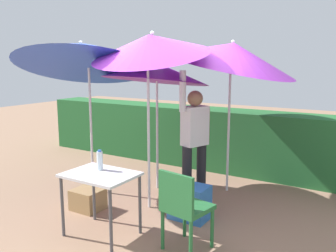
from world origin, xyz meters
TOP-DOWN VIEW (x-y plane):
  - ground_plane at (0.00, 0.00)m, footprint 24.00×24.00m
  - hedge_row at (0.00, 2.19)m, footprint 8.00×0.70m
  - umbrella_rainbow at (-0.43, 0.65)m, footprint 1.65×1.67m
  - umbrella_orange at (-0.05, -0.06)m, footprint 1.57×1.58m
  - umbrella_yellow at (0.59, 1.15)m, footprint 2.00×1.97m
  - umbrella_navy at (-1.23, -0.03)m, footprint 2.12×2.04m
  - person_vendor at (0.32, 0.51)m, footprint 0.33×0.55m
  - chair_plastic at (0.89, -0.85)m, footprint 0.51×0.51m
  - cooler_box at (0.57, -0.10)m, footprint 0.48×0.34m
  - crate_cardboard at (-0.76, -0.56)m, footprint 0.39×0.35m
  - folding_table at (-0.10, -1.02)m, footprint 0.80×0.60m
  - bottle_water at (-0.19, -0.92)m, footprint 0.07×0.07m

SIDE VIEW (x-z plane):
  - ground_plane at x=0.00m, z-range 0.00..0.00m
  - crate_cardboard at x=-0.76m, z-range 0.00..0.28m
  - cooler_box at x=0.57m, z-range 0.00..0.45m
  - chair_plastic at x=0.89m, z-range 0.07..0.96m
  - hedge_row at x=0.00m, z-range 0.00..1.12m
  - folding_table at x=-0.10m, z-range 0.28..1.03m
  - bottle_water at x=-0.19m, z-range 0.74..0.98m
  - person_vendor at x=0.32m, z-range -0.01..1.87m
  - umbrella_rainbow at x=-0.43m, z-range 0.79..2.90m
  - umbrella_navy at x=-1.23m, z-range 0.76..3.41m
  - umbrella_yellow at x=0.59m, z-range 0.86..3.34m
  - umbrella_orange at x=-0.05m, z-range 0.93..3.47m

